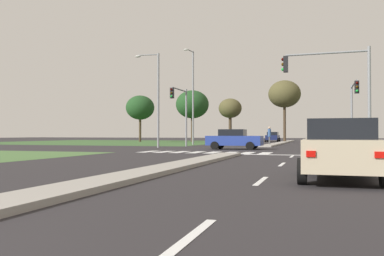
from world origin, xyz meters
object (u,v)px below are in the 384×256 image
car_blue_fourth (234,139)px  traffic_signal_far_right (354,102)px  treeline_fourth (284,94)px  traffic_signal_near_right (337,82)px  treeline_near (140,108)px  street_lamp_second (156,95)px  car_navy_third (273,137)px  street_lamp_third (192,93)px  treeline_third (230,109)px  car_beige_near (340,149)px  treeline_second (192,105)px  pedestrian_at_median (269,133)px  traffic_signal_far_left (181,106)px

car_blue_fourth → traffic_signal_far_right: (9.20, 3.78, 3.04)m
car_blue_fourth → treeline_fourth: size_ratio=0.47×
traffic_signal_far_right → traffic_signal_near_right: size_ratio=0.91×
traffic_signal_near_right → traffic_signal_far_right: bearing=81.3°
treeline_near → street_lamp_second: bearing=-62.2°
car_navy_third → treeline_near: treeline_near is taller
car_navy_third → traffic_signal_far_right: 30.87m
street_lamp_third → traffic_signal_far_right: bearing=-26.8°
street_lamp_third → treeline_third: 16.69m
street_lamp_second → car_beige_near: bearing=-56.7°
car_beige_near → street_lamp_third: bearing=113.9°
traffic_signal_near_right → treeline_second: treeline_second is taller
pedestrian_at_median → car_blue_fourth: bearing=-127.2°
pedestrian_at_median → car_beige_near: bearing=-110.1°
car_beige_near → treeline_near: treeline_near is taller
car_beige_near → pedestrian_at_median: (-5.64, 31.91, 0.48)m
car_beige_near → treeline_second: 52.05m
traffic_signal_far_right → traffic_signal_far_left: size_ratio=0.99×
street_lamp_second → pedestrian_at_median: 13.68m
traffic_signal_far_left → street_lamp_second: street_lamp_second is taller
car_beige_near → treeline_near: bearing=120.5°
car_navy_third → traffic_signal_near_right: (8.08, -40.24, 3.42)m
traffic_signal_far_right → treeline_third: 29.58m
treeline_near → traffic_signal_near_right: bearing=-50.6°
car_blue_fourth → pedestrian_at_median: 11.67m
treeline_second → treeline_fourth: 14.10m
car_blue_fourth → traffic_signal_far_right: bearing=112.3°
car_beige_near → pedestrian_at_median: pedestrian_at_median is taller
car_blue_fourth → traffic_signal_near_right: (7.51, -7.34, 3.40)m
car_navy_third → treeline_near: size_ratio=0.61×
car_navy_third → traffic_signal_near_right: 41.19m
car_blue_fourth → street_lamp_third: (-7.34, 12.13, 5.12)m
car_beige_near → traffic_signal_far_left: (-13.06, 24.65, 3.06)m
traffic_signal_far_left → treeline_near: 27.52m
treeline_second → treeline_fourth: treeline_fourth is taller
street_lamp_third → car_blue_fourth: bearing=-58.8°
pedestrian_at_median → treeline_near: (-22.41, 15.77, 4.17)m
traffic_signal_far_right → treeline_second: (-21.50, 23.95, 1.96)m
car_navy_third → treeline_second: treeline_second is taller
car_blue_fourth → street_lamp_second: 8.70m
car_navy_third → traffic_signal_far_right: (9.78, -29.12, 3.06)m
traffic_signal_far_left → treeline_fourth: 27.37m
street_lamp_third → treeline_near: street_lamp_third is taller
traffic_signal_near_right → street_lamp_second: 17.62m
street_lamp_third → treeline_second: bearing=107.7°
traffic_signal_far_right → street_lamp_third: bearing=153.2°
street_lamp_second → treeline_second: size_ratio=1.06×
street_lamp_second → traffic_signal_far_right: bearing=6.6°
treeline_near → car_blue_fourth: bearing=-52.5°
treeline_second → traffic_signal_far_right: bearing=-48.1°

